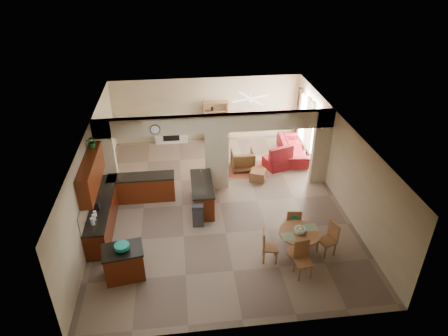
{
  "coord_description": "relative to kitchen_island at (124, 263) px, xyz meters",
  "views": [
    {
      "loc": [
        -1.19,
        -11.04,
        7.8
      ],
      "look_at": [
        0.17,
        0.3,
        1.19
      ],
      "focal_mm": 32.0,
      "sensor_mm": 36.0,
      "label": 1
    }
  ],
  "objects": [
    {
      "name": "glazed_door",
      "position": [
        6.83,
        6.17,
        0.6
      ],
      "size": [
        0.02,
        0.7,
        2.1
      ],
      "primitive_type": "cube",
      "color": "white",
      "rests_on": "wall_right"
    },
    {
      "name": "wall_back",
      "position": [
        2.86,
        8.02,
        0.95
      ],
      "size": [
        8.0,
        0.0,
        8.0
      ],
      "primitive_type": "plane",
      "rotation": [
        1.57,
        0.0,
        0.0
      ],
      "color": "#C1B58D",
      "rests_on": "floor"
    },
    {
      "name": "partition_left_pier",
      "position": [
        -0.84,
        4.02,
        0.95
      ],
      "size": [
        0.6,
        0.25,
        2.8
      ],
      "primitive_type": "cube",
      "color": "#C1B58D",
      "rests_on": "floor"
    },
    {
      "name": "sofa",
      "position": [
        6.16,
        6.05,
        -0.11
      ],
      "size": [
        2.43,
        1.11,
        0.69
      ],
      "primitive_type": "imported",
      "rotation": [
        0.0,
        0.0,
        1.49
      ],
      "color": "maroon",
      "rests_on": "floor"
    },
    {
      "name": "shelving_unit",
      "position": [
        3.21,
        7.84,
        0.45
      ],
      "size": [
        1.0,
        0.32,
        1.8
      ],
      "primitive_type": "cube",
      "color": "brown",
      "rests_on": "floor"
    },
    {
      "name": "drape_a_left",
      "position": [
        6.79,
        4.72,
        0.75
      ],
      "size": [
        0.1,
        0.28,
        2.3
      ],
      "primitive_type": "cube",
      "color": "#431F1A",
      "rests_on": "wall_right"
    },
    {
      "name": "chair_south",
      "position": [
        4.64,
        -0.46,
        0.1
      ],
      "size": [
        0.47,
        0.47,
        1.02
      ],
      "rotation": [
        0.0,
        0.0,
        0.13
      ],
      "color": "brown",
      "rests_on": "floor"
    },
    {
      "name": "ceiling",
      "position": [
        2.86,
        3.02,
        2.35
      ],
      "size": [
        10.0,
        10.0,
        0.0
      ],
      "primitive_type": "plane",
      "rotation": [
        3.14,
        0.0,
        0.0
      ],
      "color": "white",
      "rests_on": "wall_back"
    },
    {
      "name": "kitchen_island",
      "position": [
        0.0,
        0.0,
        0.0
      ],
      "size": [
        1.14,
        0.89,
        0.9
      ],
      "rotation": [
        0.0,
        0.0,
        0.15
      ],
      "color": "#461208",
      "rests_on": "floor"
    },
    {
      "name": "teal_bowl",
      "position": [
        0.02,
        -0.03,
        0.54
      ],
      "size": [
        0.38,
        0.38,
        0.18
      ],
      "primitive_type": "cylinder",
      "color": "#169985",
      "rests_on": "kitchen_island"
    },
    {
      "name": "chaise",
      "position": [
        5.38,
        5.22,
        -0.25
      ],
      "size": [
        1.22,
        1.1,
        0.4
      ],
      "primitive_type": "cube",
      "rotation": [
        0.0,
        0.0,
        0.33
      ],
      "color": "maroon",
      "rests_on": "floor"
    },
    {
      "name": "partition_header",
      "position": [
        2.86,
        4.02,
        2.05
      ],
      "size": [
        8.0,
        0.25,
        0.6
      ],
      "primitive_type": "cube",
      "color": "#C1B58D",
      "rests_on": "partition_center_pier"
    },
    {
      "name": "fireplace",
      "position": [
        1.26,
        7.86,
        0.16
      ],
      "size": [
        1.6,
        0.35,
        1.2
      ],
      "color": "beige",
      "rests_on": "floor"
    },
    {
      "name": "chair_west",
      "position": [
        3.83,
        0.15,
        0.1
      ],
      "size": [
        0.48,
        0.48,
        1.02
      ],
      "rotation": [
        0.0,
        0.0,
        1.41
      ],
      "color": "brown",
      "rests_on": "floor"
    },
    {
      "name": "wall_left",
      "position": [
        -1.14,
        3.02,
        0.95
      ],
      "size": [
        0.0,
        10.0,
        10.0
      ],
      "primitive_type": "plane",
      "rotation": [
        1.57,
        0.0,
        1.57
      ],
      "color": "#C1B58D",
      "rests_on": "floor"
    },
    {
      "name": "ottoman",
      "position": [
        4.41,
        4.34,
        -0.26
      ],
      "size": [
        0.7,
        0.7,
        0.39
      ],
      "primitive_type": "cube",
      "rotation": [
        0.0,
        0.0,
        -0.4
      ],
      "color": "maroon",
      "rests_on": "floor"
    },
    {
      "name": "chair_north",
      "position": [
        4.79,
        1.01,
        0.1
      ],
      "size": [
        0.48,
        0.48,
        1.02
      ],
      "rotation": [
        0.0,
        0.0,
        2.98
      ],
      "color": "brown",
      "rests_on": "floor"
    },
    {
      "name": "wall_front",
      "position": [
        2.86,
        -1.98,
        0.95
      ],
      "size": [
        8.0,
        0.0,
        8.0
      ],
      "primitive_type": "plane",
      "rotation": [
        -1.57,
        0.0,
        0.0
      ],
      "color": "#C1B58D",
      "rests_on": "floor"
    },
    {
      "name": "trash_can",
      "position": [
        2.05,
        1.94,
        -0.1
      ],
      "size": [
        0.36,
        0.31,
        0.71
      ],
      "primitive_type": "cube",
      "rotation": [
        0.0,
        0.0,
        -0.09
      ],
      "color": "#313033",
      "rests_on": "floor"
    },
    {
      "name": "drape_a_right",
      "position": [
        6.79,
        5.92,
        0.75
      ],
      "size": [
        0.1,
        0.28,
        2.3
      ],
      "primitive_type": "cube",
      "color": "#431F1A",
      "rests_on": "wall_right"
    },
    {
      "name": "wall_clock",
      "position": [
        0.86,
        3.87,
        2.0
      ],
      "size": [
        0.34,
        0.03,
        0.34
      ],
      "primitive_type": "cylinder",
      "rotation": [
        1.57,
        0.0,
        0.0
      ],
      "color": "#492F18",
      "rests_on": "partition_header"
    },
    {
      "name": "chair_east",
      "position": [
        5.63,
        0.22,
        0.1
      ],
      "size": [
        0.54,
        0.54,
        1.02
      ],
      "rotation": [
        0.0,
        0.0,
        5.06
      ],
      "color": "brown",
      "rests_on": "floor"
    },
    {
      "name": "rug",
      "position": [
        4.06,
        5.12,
        -0.45
      ],
      "size": [
        1.6,
        1.3,
        0.01
      ],
      "primitive_type": "cube",
      "color": "#975737",
      "rests_on": "floor"
    },
    {
      "name": "plant",
      "position": [
        -0.96,
        2.99,
        2.11
      ],
      "size": [
        0.41,
        0.38,
        0.38
      ],
      "primitive_type": "imported",
      "rotation": [
        0.0,
        0.0,
        0.31
      ],
      "color": "#165317",
      "rests_on": "upper_cabinets"
    },
    {
      "name": "fruit_bowl",
      "position": [
        4.75,
        0.25,
        0.41
      ],
      "size": [
        0.32,
        0.32,
        0.17
      ],
      "primitive_type": "cylinder",
      "color": "#6FB025",
      "rests_on": "dining_table"
    },
    {
      "name": "partition_center_pier",
      "position": [
        2.86,
        4.02,
        0.65
      ],
      "size": [
        0.8,
        0.25,
        2.2
      ],
      "primitive_type": "cube",
      "color": "#C1B58D",
      "rests_on": "floor"
    },
    {
      "name": "upper_cabinets",
      "position": [
        -0.96,
        2.22,
        1.47
      ],
      "size": [
        0.35,
        2.4,
        0.9
      ],
      "primitive_type": "cube",
      "color": "#461208",
      "rests_on": "wall_left"
    },
    {
      "name": "wall_right",
      "position": [
        6.86,
        3.02,
        0.95
      ],
      "size": [
        0.0,
        10.0,
        10.0
      ],
      "primitive_type": "plane",
      "rotation": [
        1.57,
        0.0,
        -1.57
      ],
      "color": "#C1B58D",
      "rests_on": "floor"
    },
    {
      "name": "drape_b_left",
      "position": [
        6.79,
        6.42,
        0.75
      ],
      "size": [
        0.1,
        0.28,
        2.3
      ],
      "primitive_type": "cube",
      "color": "#431F1A",
      "rests_on": "wall_right"
    },
    {
      "name": "window_a",
      "position": [
        6.83,
        5.32,
        0.75
      ],
      "size": [
        0.02,
        0.9,
        1.9
      ],
      "primitive_type": "cube",
      "color": "white",
      "rests_on": "wall_right"
    },
    {
      "name": "partition_right_pier",
      "position": [
        6.56,
        4.02,
        0.95
      ],
      "size": [
        0.6,
        0.25,
        2.8
      ],
      "primitive_type": "cube",
      "color": "#C1B58D",
      "rests_on": "floor"
    },
    {
      "name": "ceiling_fan",
      "position": [
        4.36,
        6.02,
        2.11
      ],
      "size": [
        1.0,
        1.0,
        0.1
      ],
      "primitive_type": "cylinder",
      "color": "white",
      "rests_on": "ceiling"
    },
    {
      "name": "window_b",
      "position": [
        6.83,
        7.02,
        0.75
      ],
      "size": [
        0.02,
        0.9,
        1.9
      ],
      "primitive_type": "cube",
      "color": "white",
      "rests_on": "wall_right"
    },
    {
      "name": "floor",
      "position": [
        2.86,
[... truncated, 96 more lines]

